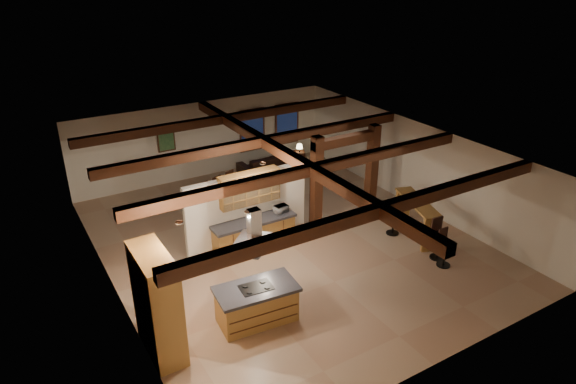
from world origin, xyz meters
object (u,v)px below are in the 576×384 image
at_px(dining_table, 227,200).
at_px(sofa, 267,163).
at_px(kitchen_island, 257,304).
at_px(bar_counter, 417,212).

bearing_deg(dining_table, sofa, 24.98).
distance_m(kitchen_island, sofa, 9.17).
bearing_deg(bar_counter, kitchen_island, -169.63).
distance_m(kitchen_island, bar_counter, 6.14).
relative_size(dining_table, bar_counter, 0.82).
height_order(dining_table, sofa, sofa).
distance_m(sofa, bar_counter, 6.94).
xyz_separation_m(sofa, bar_counter, (1.37, -6.79, 0.42)).
xyz_separation_m(kitchen_island, dining_table, (1.91, 5.71, -0.15)).
bearing_deg(sofa, dining_table, 37.60).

